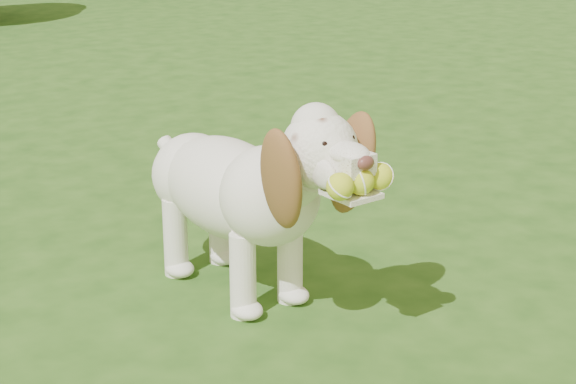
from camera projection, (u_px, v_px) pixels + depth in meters
ground at (380, 334)px, 3.37m from camera, size 80.00×80.00×0.00m
dog at (245, 186)px, 3.52m from camera, size 0.44×1.27×0.83m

